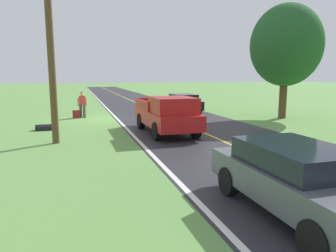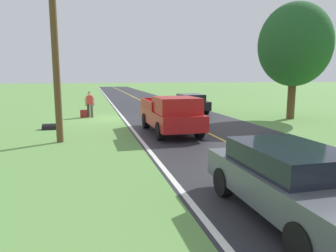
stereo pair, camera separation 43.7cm
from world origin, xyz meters
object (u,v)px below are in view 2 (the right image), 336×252
hitchhiker_walking (90,103)px  sedan_ahead_same_lane (292,180)px  pickup_truck_passing (171,114)px  tree_far_side_near (295,45)px  sedan_near_oncoming (190,103)px  utility_pole_roadside (55,41)px  suitcase_carried (84,114)px

hitchhiker_walking → sedan_ahead_same_lane: size_ratio=0.40×
pickup_truck_passing → tree_far_side_near: (-8.88, -3.17, 3.73)m
hitchhiker_walking → sedan_near_oncoming: size_ratio=0.39×
utility_pole_roadside → tree_far_side_near: bearing=-164.1°
pickup_truck_passing → suitcase_carried: bearing=-59.0°
hitchhiker_walking → pickup_truck_passing: 8.11m
suitcase_carried → sedan_ahead_same_lane: bearing=14.7°
suitcase_carried → pickup_truck_passing: 8.28m
sedan_ahead_same_lane → sedan_near_oncoming: 17.78m
hitchhiker_walking → sedan_near_oncoming: hitchhiker_walking is taller
sedan_ahead_same_lane → sedan_near_oncoming: size_ratio=1.00×
tree_far_side_near → utility_pole_roadside: 14.52m
tree_far_side_near → sedan_near_oncoming: bearing=-43.0°
suitcase_carried → sedan_near_oncoming: size_ratio=0.12×
pickup_truck_passing → sedan_near_oncoming: size_ratio=1.23×
hitchhiker_walking → sedan_ahead_same_lane: 16.92m
tree_far_side_near → sedan_ahead_same_lane: 15.81m
hitchhiker_walking → sedan_ahead_same_lane: hitchhiker_walking is taller
suitcase_carried → sedan_ahead_same_lane: sedan_ahead_same_lane is taller
hitchhiker_walking → pickup_truck_passing: pickup_truck_passing is taller
pickup_truck_passing → sedan_ahead_same_lane: bearing=90.1°
hitchhiker_walking → pickup_truck_passing: (-3.83, 7.15, -0.01)m
hitchhiker_walking → suitcase_carried: (0.42, 0.08, -0.72)m
hitchhiker_walking → suitcase_carried: hitchhiker_walking is taller
hitchhiker_walking → suitcase_carried: size_ratio=3.41×
sedan_ahead_same_lane → tree_far_side_near: bearing=-125.3°
suitcase_carried → tree_far_side_near: tree_far_side_near is taller
suitcase_carried → tree_far_side_near: (-13.12, 3.90, 4.44)m
hitchhiker_walking → utility_pole_roadside: size_ratio=0.21×
suitcase_carried → tree_far_side_near: 14.39m
tree_far_side_near → sedan_ahead_same_lane: bearing=54.7°
suitcase_carried → tree_far_side_near: bearing=73.6°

